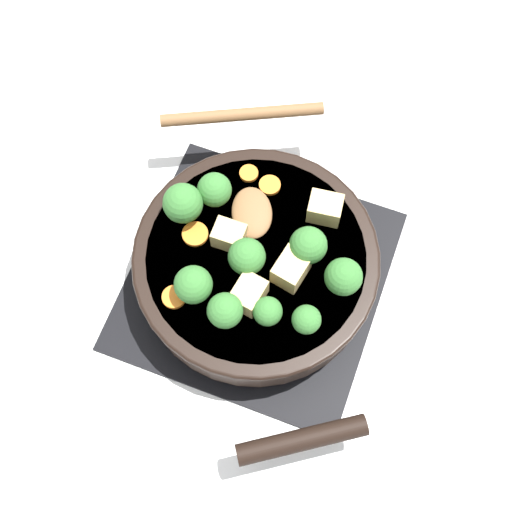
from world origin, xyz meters
name	(u,v)px	position (x,y,z in m)	size (l,w,h in m)	color
ground_plane	(256,280)	(0.00, 0.00, 0.00)	(2.40, 2.40, 0.00)	white
front_burner_grate	(256,277)	(0.00, 0.00, 0.01)	(0.31, 0.31, 0.03)	black
skillet_pan	(256,265)	(0.00, 0.00, 0.06)	(0.37, 0.33, 0.06)	black
wooden_spoon	(247,159)	(0.11, 0.05, 0.09)	(0.22, 0.19, 0.02)	brown
tofu_cube_center_large	(229,235)	(0.01, 0.04, 0.10)	(0.04, 0.03, 0.03)	#DBB770
tofu_cube_near_handle	(291,269)	(-0.01, -0.05, 0.10)	(0.04, 0.03, 0.03)	#DBB770
tofu_cube_east_chunk	(325,208)	(0.08, -0.06, 0.10)	(0.04, 0.03, 0.03)	#DBB770
tofu_cube_west_chunk	(249,294)	(-0.05, -0.01, 0.10)	(0.04, 0.03, 0.03)	#DBB770
broccoli_floret_near_spoon	(308,245)	(0.02, -0.05, 0.11)	(0.04, 0.04, 0.05)	#709956
broccoli_floret_center_top	(247,257)	(-0.01, 0.01, 0.11)	(0.04, 0.04, 0.05)	#709956
broccoli_floret_east_rim	(268,312)	(-0.07, -0.04, 0.11)	(0.03, 0.03, 0.04)	#709956
broccoli_floret_west_rim	(343,278)	(0.00, -0.10, 0.11)	(0.04, 0.04, 0.05)	#709956
broccoli_floret_north_edge	(225,311)	(-0.08, 0.01, 0.11)	(0.04, 0.04, 0.05)	#709956
broccoli_floret_south_cluster	(214,190)	(0.05, 0.07, 0.11)	(0.04, 0.04, 0.05)	#709956
broccoli_floret_mid_floret	(306,320)	(-0.06, -0.08, 0.11)	(0.03, 0.03, 0.04)	#709956
broccoli_floret_small_inner	(183,203)	(0.02, 0.10, 0.11)	(0.05, 0.05, 0.05)	#709956
broccoli_floret_tall_stem	(193,285)	(-0.07, 0.05, 0.11)	(0.04, 0.04, 0.05)	#709956
carrot_slice_orange_thin	(249,173)	(0.10, 0.05, 0.08)	(0.02, 0.02, 0.01)	orange
carrot_slice_near_center	(196,232)	(0.00, 0.08, 0.08)	(0.03, 0.03, 0.01)	orange
carrot_slice_edge_slice	(270,185)	(0.09, 0.02, 0.08)	(0.03, 0.03, 0.01)	orange
carrot_slice_under_broccoli	(174,297)	(-0.08, 0.07, 0.08)	(0.03, 0.03, 0.01)	orange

